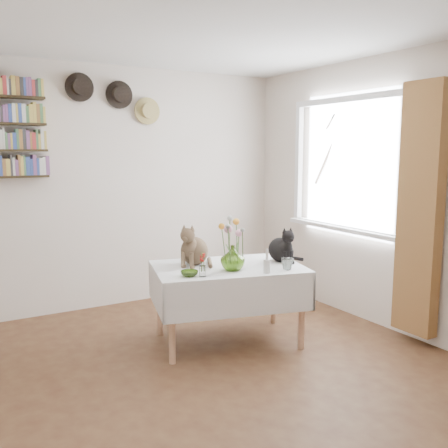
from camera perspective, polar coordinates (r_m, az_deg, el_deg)
room at (r=3.26m, az=-1.22°, el=1.49°), size 4.08×4.58×2.58m
window at (r=5.08m, az=13.88°, el=5.41°), size 0.12×1.52×1.32m
curtain at (r=4.44m, az=21.50°, el=1.47°), size 0.12×0.38×2.10m
dining_table at (r=4.29m, az=0.47°, el=-6.96°), size 1.41×1.10×0.67m
tabby_cat at (r=4.29m, az=-3.41°, el=-2.20°), size 0.40×0.39×0.37m
black_cat at (r=4.42m, az=6.49°, el=-2.20°), size 0.24×0.29×0.32m
flower_vase at (r=4.08m, az=1.00°, el=-3.89°), size 0.25×0.25×0.21m
green_bowl at (r=3.92m, az=-3.97°, el=-5.67°), size 0.19×0.19×0.04m
drinking_glass at (r=4.14m, az=7.25°, el=-4.55°), size 0.14×0.14×0.10m
candlestick at (r=4.01m, az=4.92°, el=-4.69°), size 0.05×0.05×0.20m
berry_jar at (r=3.88m, az=-2.48°, el=-4.65°), size 0.05×0.05×0.22m
porcelain_figurine at (r=4.36m, az=6.82°, el=-4.07°), size 0.04×0.04×0.08m
flower_bouquet at (r=4.04m, az=0.95°, el=-0.60°), size 0.17×0.13×0.39m
wall_hats at (r=5.31m, az=-12.15°, el=13.93°), size 0.98×0.09×0.48m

